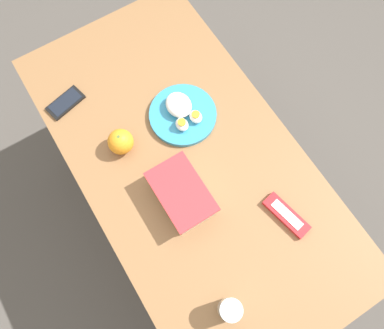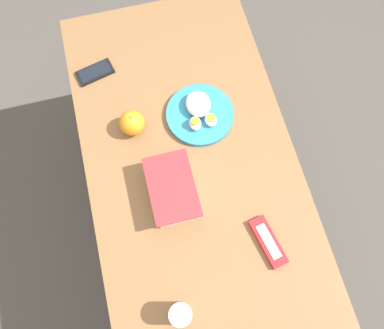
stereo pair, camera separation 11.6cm
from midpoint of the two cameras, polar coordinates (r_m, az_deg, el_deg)
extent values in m
plane|color=#4C4742|center=(1.93, 1.60, -7.16)|extent=(10.00, 10.00, 0.00)
cube|color=brown|center=(1.22, 2.52, 0.05)|extent=(1.30, 0.67, 0.03)
cylinder|color=brown|center=(1.60, 18.65, -22.12)|extent=(0.05, 0.05, 0.73)
cylinder|color=brown|center=(1.86, 5.81, 15.30)|extent=(0.05, 0.05, 0.73)
cylinder|color=brown|center=(1.81, -11.95, 11.42)|extent=(0.05, 0.05, 0.73)
cube|color=white|center=(1.13, -0.10, -4.40)|extent=(0.20, 0.12, 0.07)
cube|color=beige|center=(1.15, -0.10, -4.58)|extent=(0.18, 0.11, 0.04)
cube|color=red|center=(1.10, -0.11, -3.87)|extent=(0.21, 0.14, 0.01)
ellipsoid|color=gray|center=(1.12, 0.65, -6.94)|extent=(0.06, 0.05, 0.02)
ellipsoid|color=gray|center=(1.13, 0.14, -4.33)|extent=(0.05, 0.06, 0.03)
ellipsoid|color=gray|center=(1.15, -1.15, -1.96)|extent=(0.05, 0.04, 0.03)
sphere|color=orange|center=(1.21, -6.44, 5.92)|extent=(0.08, 0.08, 0.08)
cylinder|color=#4C662D|center=(1.18, -6.64, 6.72)|extent=(0.01, 0.01, 0.00)
cylinder|color=teal|center=(1.26, 3.85, 7.23)|extent=(0.22, 0.22, 0.02)
ellipsoid|color=white|center=(1.24, 3.64, 8.85)|extent=(0.10, 0.08, 0.04)
ellipsoid|color=white|center=(1.22, 5.60, 6.41)|extent=(0.05, 0.04, 0.03)
cylinder|color=#F4A823|center=(1.21, 5.68, 6.75)|extent=(0.03, 0.03, 0.01)
ellipsoid|color=white|center=(1.21, 3.21, 5.88)|extent=(0.05, 0.04, 0.03)
cylinder|color=#F4A823|center=(1.20, 3.26, 6.22)|extent=(0.03, 0.03, 0.01)
cube|color=red|center=(1.17, 14.38, -11.77)|extent=(0.16, 0.08, 0.02)
cube|color=white|center=(1.16, 14.50, -11.70)|extent=(0.11, 0.05, 0.00)
cube|color=black|center=(1.37, -12.19, 13.25)|extent=(0.09, 0.14, 0.01)
cube|color=black|center=(1.36, -12.24, 13.38)|extent=(0.08, 0.12, 0.00)
cylinder|color=silver|center=(1.09, 1.55, -22.29)|extent=(0.06, 0.06, 0.09)
camera|label=1|loc=(0.06, -87.11, 8.34)|focal=35.00mm
camera|label=2|loc=(0.06, 92.89, -8.34)|focal=35.00mm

